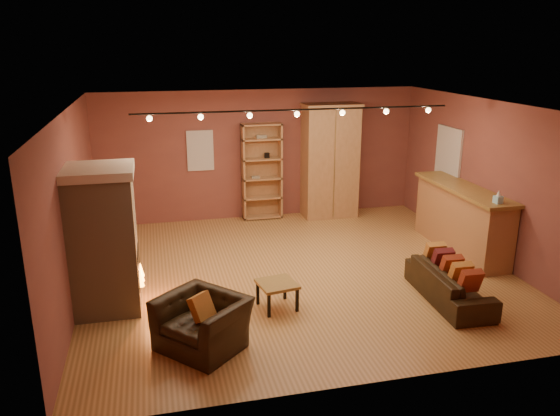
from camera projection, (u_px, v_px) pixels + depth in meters
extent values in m
plane|color=olive|center=(299.00, 272.00, 9.29)|extent=(7.00, 7.00, 0.00)
plane|color=brown|center=(300.00, 106.00, 8.48)|extent=(7.00, 7.00, 0.00)
cube|color=brown|center=(260.00, 155.00, 11.91)|extent=(7.00, 0.02, 2.80)
cube|color=brown|center=(73.00, 207.00, 8.11)|extent=(0.02, 6.50, 2.80)
cube|color=brown|center=(490.00, 181.00, 9.66)|extent=(0.02, 6.50, 2.80)
cube|color=tan|center=(104.00, 244.00, 7.77)|extent=(0.90, 0.90, 2.00)
cube|color=beige|center=(97.00, 171.00, 7.46)|extent=(0.98, 0.98, 0.12)
cube|color=black|center=(136.00, 267.00, 7.97)|extent=(0.10, 0.65, 0.55)
cone|color=orange|center=(141.00, 274.00, 8.02)|extent=(0.10, 0.10, 0.22)
cube|color=silver|center=(200.00, 151.00, 11.56)|extent=(0.56, 0.04, 0.86)
cube|color=tan|center=(261.00, 170.00, 11.99)|extent=(0.86, 0.04, 2.11)
cube|color=tan|center=(243.00, 173.00, 11.76)|extent=(0.04, 0.34, 2.11)
cube|color=tan|center=(280.00, 171.00, 11.94)|extent=(0.04, 0.34, 2.11)
cube|color=gray|center=(255.00, 177.00, 11.86)|extent=(0.18, 0.12, 0.05)
cube|color=black|center=(267.00, 156.00, 11.78)|extent=(0.10, 0.10, 0.12)
cube|color=tan|center=(262.00, 216.00, 12.15)|extent=(0.86, 0.34, 0.04)
cube|color=tan|center=(262.00, 197.00, 12.02)|extent=(0.86, 0.34, 0.04)
cube|color=tan|center=(262.00, 178.00, 11.90)|extent=(0.86, 0.34, 0.03)
cube|color=tan|center=(262.00, 159.00, 11.77)|extent=(0.86, 0.34, 0.04)
cube|color=tan|center=(262.00, 139.00, 11.65)|extent=(0.86, 0.34, 0.04)
cube|color=tan|center=(261.00, 124.00, 11.55)|extent=(0.86, 0.34, 0.04)
cube|color=tan|center=(330.00, 162.00, 12.00)|extent=(1.17, 0.64, 2.44)
cube|color=olive|center=(334.00, 165.00, 11.70)|extent=(0.02, 0.01, 2.34)
cube|color=tan|center=(331.00, 105.00, 11.63)|extent=(1.23, 0.70, 0.06)
cube|color=#B17B51|center=(461.00, 221.00, 10.10)|extent=(0.56, 2.45, 1.17)
cube|color=olive|center=(465.00, 189.00, 9.92)|extent=(0.68, 2.57, 0.06)
cube|color=#96D7F1|center=(498.00, 199.00, 8.89)|extent=(0.14, 0.14, 0.12)
cone|color=white|center=(499.00, 193.00, 8.86)|extent=(0.08, 0.08, 0.10)
cube|color=silver|center=(449.00, 152.00, 10.88)|extent=(0.05, 0.90, 1.00)
imported|color=black|center=(450.00, 279.00, 8.19)|extent=(0.58, 1.76, 0.68)
cube|color=#98351E|center=(470.00, 281.00, 7.61)|extent=(0.31, 0.24, 0.36)
cube|color=#C27932|center=(460.00, 273.00, 7.87)|extent=(0.31, 0.24, 0.36)
cube|color=#98351E|center=(451.00, 266.00, 8.13)|extent=(0.31, 0.24, 0.36)
cube|color=maroon|center=(442.00, 259.00, 8.39)|extent=(0.31, 0.24, 0.36)
cube|color=#C27932|center=(434.00, 252.00, 8.64)|extent=(0.31, 0.24, 0.36)
imported|color=black|center=(202.00, 315.00, 6.88)|extent=(1.19, 1.22, 0.90)
cube|color=#C27932|center=(202.00, 307.00, 6.85)|extent=(0.38, 0.38, 0.34)
cube|color=olive|center=(277.00, 284.00, 7.93)|extent=(0.61, 0.61, 0.04)
cube|color=black|center=(266.00, 305.00, 7.74)|extent=(0.04, 0.04, 0.35)
cube|color=black|center=(295.00, 302.00, 7.84)|extent=(0.04, 0.04, 0.35)
cube|color=black|center=(259.00, 292.00, 8.15)|extent=(0.04, 0.04, 0.35)
cube|color=black|center=(288.00, 289.00, 8.25)|extent=(0.04, 0.04, 0.35)
cylinder|color=black|center=(297.00, 110.00, 8.69)|extent=(5.20, 0.03, 0.03)
sphere|color=#FFD88C|center=(149.00, 119.00, 8.20)|extent=(0.09, 0.09, 0.09)
sphere|color=#FFD88C|center=(201.00, 117.00, 8.37)|extent=(0.09, 0.09, 0.09)
sphere|color=#FFD88C|center=(250.00, 116.00, 8.54)|extent=(0.09, 0.09, 0.09)
sphere|color=#FFD88C|center=(297.00, 114.00, 8.71)|extent=(0.09, 0.09, 0.09)
sphere|color=#FFD88C|center=(342.00, 113.00, 8.88)|extent=(0.09, 0.09, 0.09)
sphere|color=#FFD88C|center=(386.00, 111.00, 9.05)|extent=(0.09, 0.09, 0.09)
sphere|color=#FFD88C|center=(428.00, 110.00, 9.22)|extent=(0.09, 0.09, 0.09)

